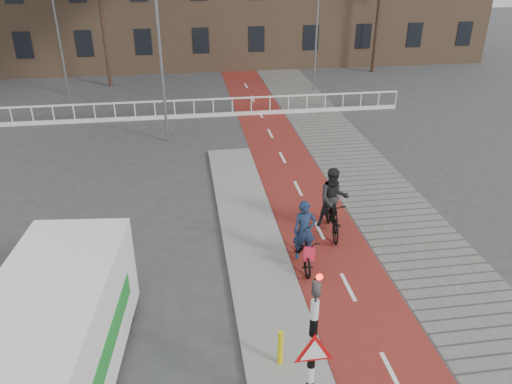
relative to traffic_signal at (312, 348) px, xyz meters
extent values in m
plane|color=#38383A|center=(0.60, 2.02, -1.99)|extent=(120.00, 120.00, 0.00)
cube|color=maroon|center=(2.10, 12.02, -1.98)|extent=(2.50, 60.00, 0.01)
cube|color=slate|center=(4.90, 12.02, -1.98)|extent=(3.00, 60.00, 0.01)
cube|color=gray|center=(-0.10, 6.02, -1.93)|extent=(1.80, 16.00, 0.12)
cylinder|color=black|center=(0.00, 0.02, -0.43)|extent=(0.14, 0.14, 2.88)
imported|color=black|center=(0.00, 0.02, 1.41)|extent=(0.13, 0.16, 0.80)
cylinder|color=#FF0C05|center=(0.00, -0.12, 1.59)|extent=(0.11, 0.02, 0.11)
cylinder|color=#D1C40B|center=(-0.23, 1.55, -1.44)|extent=(0.12, 0.12, 0.86)
imported|color=black|center=(1.15, 5.24, -1.48)|extent=(0.71, 1.92, 1.00)
imported|color=#172744|center=(1.15, 5.24, -0.87)|extent=(0.65, 0.43, 1.74)
cube|color=red|center=(1.16, 4.69, -1.28)|extent=(0.30, 0.20, 0.36)
imported|color=black|center=(2.42, 6.78, -1.36)|extent=(0.79, 2.12, 1.25)
imported|color=black|center=(2.42, 6.78, -0.76)|extent=(1.02, 0.83, 1.95)
cube|color=white|center=(-4.75, 1.71, -0.71)|extent=(2.79, 5.76, 2.22)
cube|color=#1E8A2B|center=(-3.63, 1.71, -0.81)|extent=(0.39, 3.54, 0.55)
cylinder|color=black|center=(-5.50, 3.68, -1.60)|extent=(0.36, 0.80, 0.78)
cylinder|color=black|center=(-3.62, 3.49, -1.60)|extent=(0.36, 0.80, 0.78)
cube|color=silver|center=(-4.40, 19.02, -1.04)|extent=(28.00, 0.08, 0.08)
cube|color=silver|center=(-4.40, 19.02, -1.89)|extent=(28.00, 0.10, 0.20)
cylinder|color=black|center=(-6.42, 26.22, 1.83)|extent=(0.23, 0.23, 7.64)
cylinder|color=black|center=(11.44, 27.49, 1.38)|extent=(0.27, 0.27, 6.73)
cylinder|color=slate|center=(-2.75, 15.72, 2.42)|extent=(0.12, 0.12, 8.83)
cylinder|color=slate|center=(-8.74, 24.64, 2.07)|extent=(0.12, 0.12, 8.13)
cylinder|color=slate|center=(6.12, 23.40, 1.82)|extent=(0.12, 0.12, 7.61)
camera|label=1|loc=(-1.91, -6.22, 6.24)|focal=35.00mm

